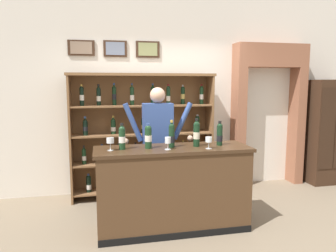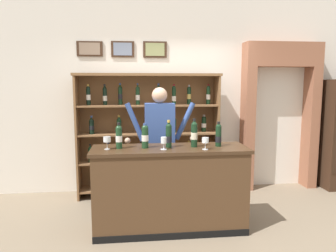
{
  "view_description": "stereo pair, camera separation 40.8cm",
  "coord_description": "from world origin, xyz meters",
  "px_view_note": "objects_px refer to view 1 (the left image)",
  "views": [
    {
      "loc": [
        -1.03,
        -3.61,
        1.76
      ],
      "look_at": [
        -0.17,
        0.35,
        1.22
      ],
      "focal_mm": 34.04,
      "sensor_mm": 36.0,
      "label": 1
    },
    {
      "loc": [
        -0.62,
        -3.67,
        1.76
      ],
      "look_at": [
        -0.17,
        0.35,
        1.22
      ],
      "focal_mm": 34.04,
      "sensor_mm": 36.0,
      "label": 2
    }
  ],
  "objects_px": {
    "tasting_bottle_grappa": "(197,133)",
    "wine_shelf": "(143,131)",
    "tasting_bottle_brunello": "(172,135)",
    "tasting_bottle_rosso": "(122,137)",
    "tasting_bottle_riserva": "(148,136)",
    "tasting_bottle_super_tuscan": "(220,134)",
    "wine_glass_spare": "(168,141)",
    "wine_glass_left": "(209,140)",
    "wine_glass_right": "(110,141)",
    "side_cabinet": "(325,132)",
    "tasting_counter": "(173,189)",
    "shopkeeper": "(158,136)"
  },
  "relations": [
    {
      "from": "wine_glass_spare",
      "to": "wine_glass_left",
      "type": "xyz_separation_m",
      "value": [
        0.47,
        -0.05,
        0.0
      ]
    },
    {
      "from": "wine_shelf",
      "to": "tasting_bottle_super_tuscan",
      "type": "xyz_separation_m",
      "value": [
        0.78,
        -1.25,
        0.12
      ]
    },
    {
      "from": "tasting_bottle_riserva",
      "to": "tasting_bottle_grappa",
      "type": "height_order",
      "value": "tasting_bottle_grappa"
    },
    {
      "from": "tasting_bottle_grappa",
      "to": "tasting_bottle_rosso",
      "type": "bearing_deg",
      "value": 179.45
    },
    {
      "from": "tasting_bottle_grappa",
      "to": "side_cabinet",
      "type": "bearing_deg",
      "value": 24.04
    },
    {
      "from": "tasting_bottle_super_tuscan",
      "to": "wine_glass_left",
      "type": "relative_size",
      "value": 2.15
    },
    {
      "from": "wine_shelf",
      "to": "wine_glass_right",
      "type": "height_order",
      "value": "wine_shelf"
    },
    {
      "from": "tasting_bottle_riserva",
      "to": "tasting_bottle_brunello",
      "type": "distance_m",
      "value": 0.28
    },
    {
      "from": "shopkeeper",
      "to": "tasting_bottle_rosso",
      "type": "xyz_separation_m",
      "value": [
        -0.53,
        -0.62,
        0.1
      ]
    },
    {
      "from": "side_cabinet",
      "to": "wine_glass_right",
      "type": "bearing_deg",
      "value": -161.57
    },
    {
      "from": "side_cabinet",
      "to": "tasting_counter",
      "type": "distance_m",
      "value": 3.33
    },
    {
      "from": "tasting_bottle_brunello",
      "to": "tasting_bottle_rosso",
      "type": "bearing_deg",
      "value": 179.58
    },
    {
      "from": "shopkeeper",
      "to": "tasting_bottle_super_tuscan",
      "type": "xyz_separation_m",
      "value": [
        0.66,
        -0.62,
        0.1
      ]
    },
    {
      "from": "side_cabinet",
      "to": "wine_glass_left",
      "type": "distance_m",
      "value": 3.02
    },
    {
      "from": "wine_glass_right",
      "to": "wine_glass_left",
      "type": "distance_m",
      "value": 1.13
    },
    {
      "from": "tasting_bottle_riserva",
      "to": "wine_glass_left",
      "type": "xyz_separation_m",
      "value": [
        0.68,
        -0.17,
        -0.05
      ]
    },
    {
      "from": "side_cabinet",
      "to": "tasting_bottle_brunello",
      "type": "bearing_deg",
      "value": -158.18
    },
    {
      "from": "shopkeeper",
      "to": "wine_glass_left",
      "type": "distance_m",
      "value": 0.92
    },
    {
      "from": "tasting_bottle_riserva",
      "to": "wine_glass_right",
      "type": "relative_size",
      "value": 1.99
    },
    {
      "from": "tasting_counter",
      "to": "wine_glass_right",
      "type": "relative_size",
      "value": 12.54
    },
    {
      "from": "wine_shelf",
      "to": "tasting_bottle_grappa",
      "type": "height_order",
      "value": "wine_shelf"
    },
    {
      "from": "side_cabinet",
      "to": "tasting_bottle_grappa",
      "type": "relative_size",
      "value": 5.37
    },
    {
      "from": "wine_shelf",
      "to": "wine_glass_spare",
      "type": "xyz_separation_m",
      "value": [
        0.1,
        -1.37,
        0.08
      ]
    },
    {
      "from": "tasting_counter",
      "to": "tasting_bottle_brunello",
      "type": "height_order",
      "value": "tasting_bottle_brunello"
    },
    {
      "from": "wine_glass_right",
      "to": "wine_glass_left",
      "type": "relative_size",
      "value": 1.05
    },
    {
      "from": "tasting_bottle_riserva",
      "to": "wine_glass_right",
      "type": "xyz_separation_m",
      "value": [
        -0.44,
        -0.03,
        -0.03
      ]
    },
    {
      "from": "wine_glass_spare",
      "to": "tasting_bottle_brunello",
      "type": "bearing_deg",
      "value": 58.23
    },
    {
      "from": "tasting_bottle_rosso",
      "to": "tasting_bottle_riserva",
      "type": "distance_m",
      "value": 0.3
    },
    {
      "from": "tasting_bottle_brunello",
      "to": "side_cabinet",
      "type": "bearing_deg",
      "value": 21.82
    },
    {
      "from": "tasting_bottle_riserva",
      "to": "tasting_bottle_super_tuscan",
      "type": "bearing_deg",
      "value": 0.16
    },
    {
      "from": "wine_shelf",
      "to": "side_cabinet",
      "type": "height_order",
      "value": "wine_shelf"
    },
    {
      "from": "side_cabinet",
      "to": "tasting_bottle_rosso",
      "type": "distance_m",
      "value": 3.87
    },
    {
      "from": "tasting_bottle_super_tuscan",
      "to": "wine_glass_left",
      "type": "xyz_separation_m",
      "value": [
        -0.2,
        -0.17,
        -0.04
      ]
    },
    {
      "from": "wine_shelf",
      "to": "wine_glass_right",
      "type": "xyz_separation_m",
      "value": [
        -0.54,
        -1.28,
        0.09
      ]
    },
    {
      "from": "tasting_bottle_super_tuscan",
      "to": "wine_glass_right",
      "type": "height_order",
      "value": "tasting_bottle_super_tuscan"
    },
    {
      "from": "tasting_bottle_riserva",
      "to": "wine_glass_spare",
      "type": "distance_m",
      "value": 0.24
    },
    {
      "from": "tasting_counter",
      "to": "wine_glass_spare",
      "type": "height_order",
      "value": "wine_glass_spare"
    },
    {
      "from": "shopkeeper",
      "to": "tasting_bottle_riserva",
      "type": "relative_size",
      "value": 5.84
    },
    {
      "from": "tasting_bottle_rosso",
      "to": "tasting_bottle_riserva",
      "type": "height_order",
      "value": "tasting_bottle_rosso"
    },
    {
      "from": "tasting_bottle_rosso",
      "to": "wine_glass_right",
      "type": "height_order",
      "value": "tasting_bottle_rosso"
    },
    {
      "from": "tasting_bottle_rosso",
      "to": "tasting_bottle_riserva",
      "type": "xyz_separation_m",
      "value": [
        0.3,
        -0.01,
        0.0
      ]
    },
    {
      "from": "shopkeeper",
      "to": "tasting_bottle_grappa",
      "type": "bearing_deg",
      "value": -60.43
    },
    {
      "from": "tasting_bottle_grappa",
      "to": "wine_glass_spare",
      "type": "bearing_deg",
      "value": -163.56
    },
    {
      "from": "tasting_bottle_grappa",
      "to": "wine_glass_spare",
      "type": "relative_size",
      "value": 2.33
    },
    {
      "from": "tasting_counter",
      "to": "shopkeeper",
      "type": "relative_size",
      "value": 1.08
    },
    {
      "from": "tasting_bottle_grappa",
      "to": "wine_shelf",
      "type": "bearing_deg",
      "value": 110.96
    },
    {
      "from": "side_cabinet",
      "to": "tasting_bottle_super_tuscan",
      "type": "bearing_deg",
      "value": -153.55
    },
    {
      "from": "tasting_counter",
      "to": "wine_glass_right",
      "type": "bearing_deg",
      "value": -178.29
    },
    {
      "from": "wine_shelf",
      "to": "wine_glass_spare",
      "type": "bearing_deg",
      "value": -85.63
    },
    {
      "from": "tasting_bottle_super_tuscan",
      "to": "wine_glass_spare",
      "type": "xyz_separation_m",
      "value": [
        -0.67,
        -0.12,
        -0.04
      ]
    }
  ]
}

